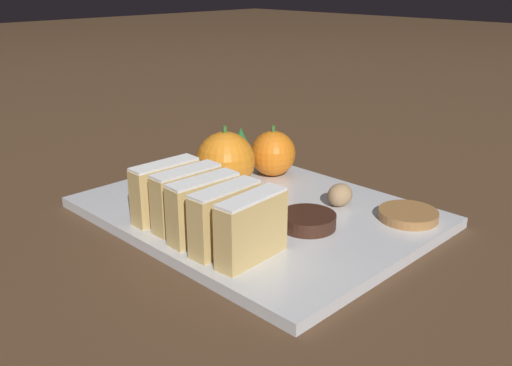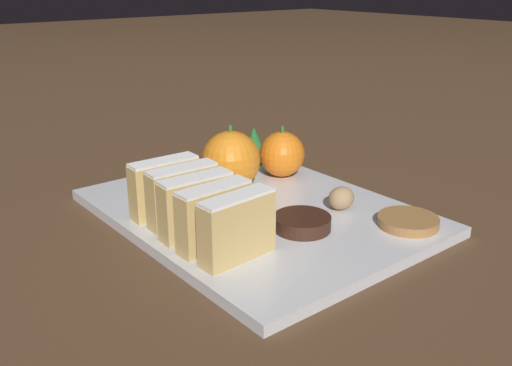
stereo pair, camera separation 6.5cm
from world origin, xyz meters
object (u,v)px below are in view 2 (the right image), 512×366
Objects in this scene: walnut at (341,198)px; orange_near at (282,154)px; chocolate_cookie at (300,223)px; orange_far at (231,160)px.

orange_near is at bearing 79.65° from walnut.
orange_far is at bearing 82.88° from chocolate_cookie.
walnut is (-0.02, -0.13, -0.02)m from orange_near.
orange_near reaches higher than chocolate_cookie.
chocolate_cookie is (-0.08, -0.01, -0.01)m from walnut.
walnut is at bearing -67.08° from orange_far.
walnut is 0.54× the size of chocolate_cookie.
orange_near is at bearing 55.11° from chocolate_cookie.
orange_far is 0.15m from walnut.
orange_near is 0.17m from chocolate_cookie.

